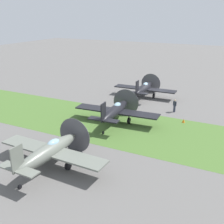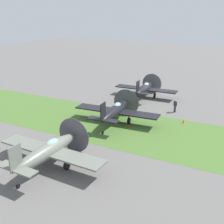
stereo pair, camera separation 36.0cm
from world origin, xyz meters
TOP-DOWN VIEW (x-y plane):
  - ground_plane at (0.00, 0.00)m, footprint 160.00×160.00m
  - grass_verge at (0.00, -12.92)m, footprint 120.00×11.00m
  - airplane_lead at (-1.61, -0.50)m, footprint 9.85×7.82m
  - airplane_wingman at (-0.93, -12.16)m, footprint 10.51×8.31m
  - airplane_trail at (-1.47, -23.86)m, footprint 10.42×8.27m
  - ground_crew_chief at (4.43, -5.12)m, footprint 0.55×0.39m
  - runway_marker_cone at (6.44, -8.38)m, footprint 0.36×0.36m

SIDE VIEW (x-z plane):
  - ground_plane at x=0.00m, z-range 0.00..0.00m
  - grass_verge at x=0.00m, z-range 0.00..0.01m
  - runway_marker_cone at x=6.44m, z-range 0.00..0.44m
  - ground_crew_chief at x=4.43m, z-range 0.05..1.78m
  - airplane_lead at x=-1.61m, z-range -0.29..3.24m
  - airplane_trail at x=-1.47m, z-range -0.30..3.42m
  - airplane_wingman at x=-0.93m, z-range -0.30..3.44m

